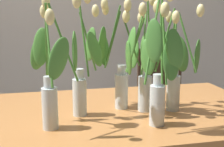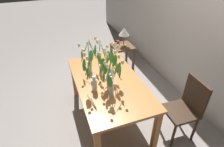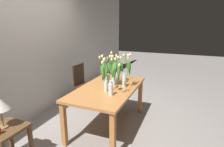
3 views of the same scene
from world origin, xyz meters
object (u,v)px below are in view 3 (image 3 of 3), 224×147
at_px(tulip_vase_2, 118,71).
at_px(dining_table, 108,92).
at_px(tulip_vase_4, 114,73).
at_px(side_table, 6,136).
at_px(tulip_vase_5, 110,80).
at_px(tulip_vase_1, 106,75).
at_px(table_lamp, 0,105).
at_px(tulip_vase_3, 106,79).
at_px(dining_chair, 83,83).
at_px(tulip_vase_0, 126,74).

bearing_deg(tulip_vase_2, dining_table, 166.73).
bearing_deg(tulip_vase_4, side_table, 150.27).
relative_size(tulip_vase_5, side_table, 1.03).
distance_m(tulip_vase_1, tulip_vase_4, 0.14).
distance_m(tulip_vase_1, table_lamp, 1.59).
height_order(tulip_vase_3, table_lamp, tulip_vase_3).
xyz_separation_m(tulip_vase_3, side_table, (-1.20, 0.83, -0.50)).
distance_m(dining_table, tulip_vase_5, 0.48).
distance_m(tulip_vase_4, tulip_vase_5, 0.45).
relative_size(tulip_vase_2, side_table, 0.99).
relative_size(tulip_vase_5, table_lamp, 1.42).
relative_size(dining_table, tulip_vase_1, 2.85).
relative_size(tulip_vase_3, side_table, 1.07).
bearing_deg(dining_chair, tulip_vase_2, -109.56).
bearing_deg(tulip_vase_4, tulip_vase_2, -6.14).
distance_m(tulip_vase_1, dining_chair, 1.11).
bearing_deg(side_table, tulip_vase_3, -34.75).
height_order(tulip_vase_1, tulip_vase_3, tulip_vase_3).
distance_m(dining_table, tulip_vase_1, 0.30).
bearing_deg(tulip_vase_2, tulip_vase_4, 173.86).
height_order(tulip_vase_1, tulip_vase_5, tulip_vase_5).
xyz_separation_m(tulip_vase_4, table_lamp, (-1.48, 0.87, -0.11)).
height_order(dining_chair, table_lamp, table_lamp).
distance_m(tulip_vase_3, table_lamp, 1.47).
xyz_separation_m(tulip_vase_2, tulip_vase_3, (-0.45, 0.03, -0.04)).
relative_size(dining_table, tulip_vase_5, 2.83).
distance_m(tulip_vase_0, table_lamp, 1.85).
xyz_separation_m(dining_chair, side_table, (-1.99, -0.10, -0.09)).
height_order(tulip_vase_4, dining_chair, tulip_vase_4).
bearing_deg(table_lamp, tulip_vase_3, -35.43).
xyz_separation_m(tulip_vase_3, table_lamp, (-1.20, 0.85, -0.07)).
xyz_separation_m(tulip_vase_4, tulip_vase_5, (-0.44, -0.12, 0.01)).
relative_size(tulip_vase_1, tulip_vase_2, 1.03).
bearing_deg(tulip_vase_2, tulip_vase_5, -170.35).
relative_size(tulip_vase_1, dining_chair, 0.60).
distance_m(dining_chair, side_table, 1.99).
distance_m(tulip_vase_5, dining_chair, 1.49).
bearing_deg(tulip_vase_5, table_lamp, 136.72).
height_order(dining_table, table_lamp, table_lamp).
xyz_separation_m(tulip_vase_5, side_table, (-1.05, 0.97, -0.54)).
relative_size(tulip_vase_0, table_lamp, 1.48).
bearing_deg(side_table, dining_table, -30.48).
height_order(tulip_vase_0, tulip_vase_1, tulip_vase_0).
bearing_deg(tulip_vase_0, table_lamp, 143.78).
relative_size(dining_table, tulip_vase_3, 2.72).
bearing_deg(side_table, table_lamp, 85.19).
distance_m(side_table, table_lamp, 0.42).
xyz_separation_m(dining_table, dining_chair, (0.64, 0.89, -0.12)).
relative_size(tulip_vase_4, table_lamp, 1.47).
bearing_deg(dining_table, tulip_vase_5, -150.54).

